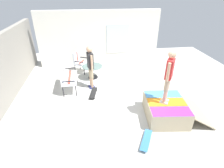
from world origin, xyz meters
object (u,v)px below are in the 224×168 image
Objects in this scene: patio_bench at (66,75)px; skateboard_spare at (146,140)px; skate_ramp at (166,109)px; patio_chair_near_house at (79,60)px; person_watching at (90,64)px; person_skater at (169,74)px; patio_table at (93,69)px; skateboard_by_bench at (93,93)px.

patio_bench reaches higher than skateboard_spare.
skate_ramp is 2.03× the size of patio_chair_near_house.
person_watching is 1.07× the size of person_skater.
person_skater is at bearing -124.79° from patio_bench.
person_skater is 1.92m from skateboard_spare.
patio_table is at bearing -5.25° from person_watching.
skateboard_spare is at bearing -143.80° from patio_bench.
patio_bench is 1.24× the size of patio_chair_near_house.
person_watching is 3.57m from skateboard_spare.
patio_table reaches higher than skate_ramp.
patio_table is (3.07, 2.21, 0.12)m from skate_ramp.
skateboard_spare is at bearing 136.39° from skate_ramp.
patio_chair_near_house is 0.96m from patio_table.
person_skater is at bearing 84.10° from skate_ramp.
person_watching is at bearing 45.14° from person_skater.
patio_chair_near_house is 4.73m from person_skater.
patio_chair_near_house is 0.62× the size of person_skater.
patio_chair_near_house is at bearing 14.44° from skateboard_by_bench.
patio_bench reaches higher than patio_table.
person_skater reaches higher than person_watching.
person_watching is 2.12× the size of skateboard_by_bench.
patio_bench is (2.20, 3.26, 0.33)m from skate_ramp.
person_watching is at bearing 174.75° from patio_table.
skateboard_by_bench is at bearing -120.52° from patio_bench.
skate_ramp reaches higher than skateboard_by_bench.
patio_chair_near_house reaches higher than patio_table.
skate_ramp is 3.94m from patio_bench.
patio_bench is at bearing 164.28° from patio_chair_near_house.
skate_ramp is 1.26× the size of person_skater.
patio_bench is at bearing 59.48° from skateboard_by_bench.
skate_ramp is 1.37m from skateboard_spare.
patio_chair_near_house is 5.15m from skateboard_spare.
skate_ramp is 2.30× the size of patio_table.
person_watching is at bearing 4.64° from skateboard_by_bench.
person_skater is (-2.17, -2.18, 0.49)m from person_watching.
patio_table reaches higher than skateboard_by_bench.
skateboard_by_bench is 1.03× the size of skateboard_spare.
patio_table reaches higher than skateboard_spare.
skate_ramp is 3.25m from person_watching.
skate_ramp is at bearing -143.46° from patio_chair_near_house.
patio_bench reaches higher than skate_ramp.
person_skater is (-3.06, -2.10, 1.11)m from patio_table.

